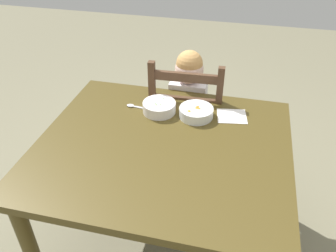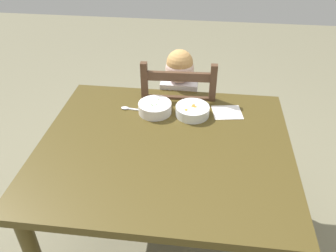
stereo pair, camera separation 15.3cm
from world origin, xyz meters
TOP-DOWN VIEW (x-y plane):
  - ground_plane at (0.00, 0.00)m, footprint 8.00×8.00m
  - dining_table at (0.00, 0.00)m, footprint 1.19×1.03m
  - dining_chair at (0.02, 0.57)m, footprint 0.44×0.44m
  - child_figure at (0.01, 0.56)m, footprint 0.32×0.31m
  - bowl_of_peas at (-0.09, 0.27)m, footprint 0.18×0.18m
  - bowl_of_carrots at (0.11, 0.27)m, footprint 0.18×0.18m
  - spoon at (-0.23, 0.28)m, footprint 0.14×0.03m
  - paper_napkin at (0.30, 0.31)m, footprint 0.17×0.16m

SIDE VIEW (x-z plane):
  - ground_plane at x=0.00m, z-range 0.00..0.00m
  - dining_chair at x=0.02m, z-range -0.02..0.92m
  - child_figure at x=0.01m, z-range 0.15..1.11m
  - dining_table at x=0.00m, z-range 0.27..0.99m
  - paper_napkin at x=0.30m, z-range 0.73..0.73m
  - spoon at x=-0.23m, z-range 0.73..0.74m
  - bowl_of_carrots at x=0.11m, z-range 0.73..0.78m
  - bowl_of_peas at x=-0.09m, z-range 0.73..0.79m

